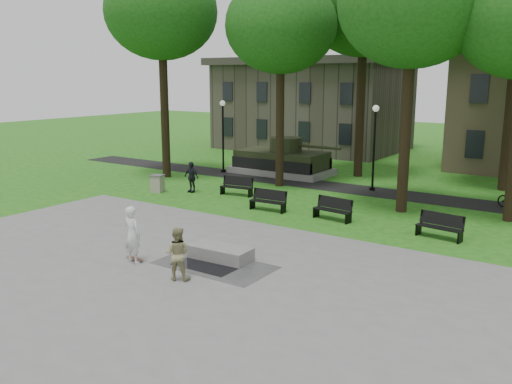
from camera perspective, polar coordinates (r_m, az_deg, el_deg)
ground at (r=20.75m, az=-2.22°, el=-5.46°), size 120.00×120.00×0.00m
plaza at (r=17.21m, az=-12.27°, el=-9.47°), size 22.00×16.00×0.02m
footpath at (r=30.92m, az=11.06°, el=0.20°), size 44.00×2.60×0.01m
building_left at (r=48.21m, az=5.98°, el=8.85°), size 15.00×10.00×7.20m
tree_0 at (r=34.63m, az=-9.95°, el=18.16°), size 6.80×6.80×12.97m
tree_1 at (r=31.13m, az=2.63°, el=17.04°), size 6.20×6.20×11.63m
tree_2 at (r=25.95m, az=16.19°, el=18.40°), size 6.60×6.60×12.16m
tree_4 at (r=35.00m, az=11.34°, el=18.64°), size 7.20×7.20×13.50m
lamp_left at (r=35.80m, az=-3.51°, el=6.50°), size 0.36×0.36×4.73m
lamp_mid at (r=30.57m, az=12.36°, el=5.30°), size 0.36×0.36×4.73m
tank_monument at (r=35.43m, az=2.77°, el=3.30°), size 7.45×3.40×2.40m
puddle at (r=18.44m, az=-5.25°, el=-7.72°), size 2.20×1.20×0.00m
concrete_block at (r=18.98m, az=-3.75°, el=-6.40°), size 2.24×1.10×0.45m
skateboard at (r=19.34m, az=-12.66°, el=-6.91°), size 0.80×0.32×0.07m
skateboarder at (r=18.83m, az=-12.88°, el=-4.39°), size 0.76×0.53×1.98m
friend_watching at (r=17.08m, az=-8.28°, el=-6.43°), size 1.00×0.90×1.69m
pedestrian_walker at (r=29.88m, az=-6.82°, el=1.58°), size 1.03×0.49×1.70m
park_bench_0 at (r=29.00m, az=-1.98°, el=0.67°), size 1.84×0.75×1.00m
park_bench_1 at (r=25.66m, az=1.35°, el=-0.83°), size 1.82×0.60×1.00m
park_bench_2 at (r=24.24m, az=8.11°, el=-1.71°), size 1.84×0.75×1.00m
park_bench_3 at (r=22.48m, az=18.80°, el=-3.34°), size 1.84×0.77×1.00m
trash_bin at (r=30.29m, az=-10.33°, el=0.90°), size 0.82×0.82×0.96m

